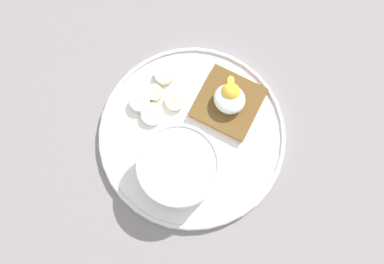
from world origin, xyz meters
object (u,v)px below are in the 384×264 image
banana_slice_left (164,75)px  banana_slice_right (140,103)px  banana_slice_front (175,101)px  banana_slice_inner (152,114)px  poached_egg (230,97)px  banana_slice_back (154,93)px  oatmeal_bowl (179,168)px  toast_slice (228,103)px

banana_slice_left → banana_slice_right: size_ratio=0.80×
banana_slice_front → banana_slice_inner: 4.11cm
poached_egg → banana_slice_back: poached_egg is taller
oatmeal_bowl → banana_slice_right: size_ratio=2.67×
oatmeal_bowl → banana_slice_right: 12.47cm
banana_slice_right → toast_slice: bearing=-144.1°
poached_egg → toast_slice: bearing=119.2°
banana_slice_front → banana_slice_back: size_ratio=1.23×
toast_slice → banana_slice_inner: 11.98cm
banana_slice_back → banana_slice_front: bearing=-165.9°
banana_slice_front → banana_slice_back: same height
toast_slice → banana_slice_back: 11.70cm
banana_slice_back → banana_slice_right: 2.73cm
toast_slice → banana_slice_left: (10.84, 2.24, -0.15)cm
banana_slice_back → poached_egg: bearing=-150.9°
toast_slice → poached_egg: 2.21cm
banana_slice_left → poached_egg: bearing=-167.1°
poached_egg → banana_slice_back: (10.22, 5.69, -2.24)cm
toast_slice → banana_slice_left: 11.07cm
oatmeal_bowl → poached_egg: (0.17, -13.20, -0.13)cm
banana_slice_left → banana_slice_back: 3.27cm
poached_egg → banana_slice_left: size_ratio=1.75×
banana_slice_inner → banana_slice_right: bearing=-7.6°
oatmeal_bowl → banana_slice_front: oatmeal_bowl is taller
oatmeal_bowl → poached_egg: 13.21cm
banana_slice_back → banana_slice_inner: banana_slice_back is taller
toast_slice → banana_slice_front: (6.97, 4.62, -0.04)cm
poached_egg → banana_slice_front: 8.68cm
toast_slice → poached_egg: (0.13, -0.22, 2.20)cm
oatmeal_bowl → banana_slice_front: bearing=-50.0°
banana_slice_right → banana_slice_left: bearing=-93.1°
oatmeal_bowl → banana_slice_back: 13.05cm
banana_slice_front → banana_slice_left: 4.54cm
poached_egg → banana_slice_inner: poached_egg is taller
banana_slice_front → banana_slice_right: banana_slice_front is taller
banana_slice_left → banana_slice_inner: 6.61cm
banana_slice_back → banana_slice_inner: (-1.83, 2.96, -0.15)cm
poached_egg → banana_slice_right: size_ratio=1.41×
poached_egg → banana_slice_back: 11.91cm
banana_slice_left → banana_slice_back: bearing=98.7°
toast_slice → poached_egg: poached_egg is taller
toast_slice → banana_slice_front: size_ratio=2.33×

